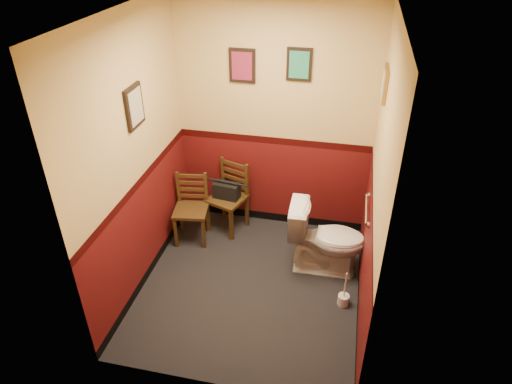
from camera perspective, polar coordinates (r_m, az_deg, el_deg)
floor at (r=4.88m, az=-0.64°, el=-11.55°), size 2.20×2.40×0.00m
ceiling at (r=3.59m, az=-0.91°, el=21.39°), size 2.20×2.40×0.00m
wall_back at (r=5.12m, az=2.28°, el=8.88°), size 2.20×0.00×2.70m
wall_front at (r=3.12m, az=-5.72°, el=-8.43°), size 2.20×0.00×2.70m
wall_left at (r=4.41m, az=-14.84°, el=3.77°), size 0.00×2.40×2.70m
wall_right at (r=4.00m, az=14.82°, el=0.61°), size 0.00×2.40×2.70m
grab_bar at (r=4.42m, az=13.70°, el=-2.11°), size 0.05×0.56×0.06m
framed_print_back_a at (r=4.96m, az=-1.74°, el=15.51°), size 0.28×0.04×0.36m
framed_print_back_b at (r=4.85m, az=5.43°, el=15.58°), size 0.26×0.04×0.34m
framed_print_left at (r=4.28m, az=-14.95°, el=10.27°), size 0.04×0.30×0.38m
framed_print_right at (r=4.26m, az=15.80°, el=12.89°), size 0.04×0.34×0.28m
toilet at (r=4.88m, az=8.80°, el=-5.83°), size 0.82×0.47×0.80m
toilet_brush at (r=4.72m, az=10.87°, el=-13.01°), size 0.11×0.11×0.41m
chair_left at (r=5.33m, az=-8.06°, el=-2.04°), size 0.43×0.43×0.81m
chair_right at (r=5.45m, az=-3.42°, el=-0.62°), size 0.51×0.51×0.85m
handbag at (r=5.36m, az=-3.69°, el=0.21°), size 0.32×0.19×0.22m
tp_stack at (r=5.61m, az=5.21°, el=-3.91°), size 0.21×0.11×0.19m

